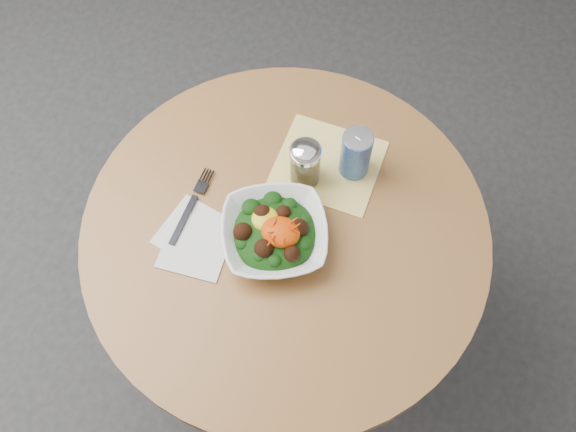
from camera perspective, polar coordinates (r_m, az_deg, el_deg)
name	(u,v)px	position (r m, az deg, el deg)	size (l,w,h in m)	color
ground	(286,329)	(2.11, -0.16, -10.02)	(6.00, 6.00, 0.00)	#29292B
table	(286,264)	(1.58, -0.21, -4.25)	(0.90, 0.90, 0.75)	black
cloth_napkin	(328,164)	(1.48, 3.58, 4.63)	(0.23, 0.21, 0.00)	yellow
paper_napkins	(195,239)	(1.41, -8.28, -2.07)	(0.17, 0.19, 0.00)	silver
salad_bowl	(275,233)	(1.36, -1.20, -1.55)	(0.30, 0.30, 0.08)	white
fork	(192,203)	(1.44, -8.50, 1.13)	(0.03, 0.20, 0.00)	black
spice_shaker	(305,163)	(1.41, 1.53, 4.69)	(0.07, 0.07, 0.13)	silver
beverage_can	(356,154)	(1.43, 6.04, 5.52)	(0.07, 0.07, 0.13)	navy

